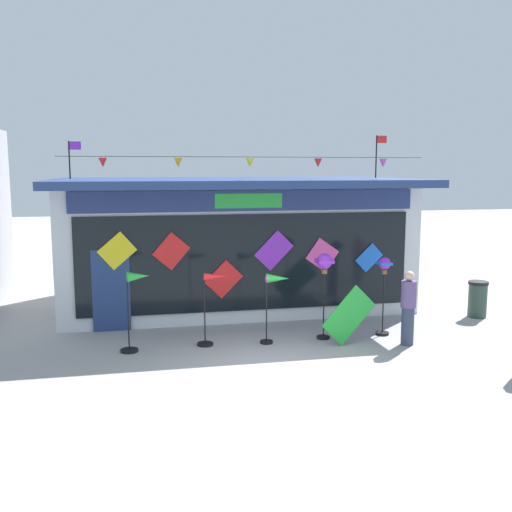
{
  "coord_description": "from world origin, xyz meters",
  "views": [
    {
      "loc": [
        -2.69,
        -10.8,
        3.93
      ],
      "look_at": [
        0.32,
        3.34,
        1.78
      ],
      "focal_mm": 41.51,
      "sensor_mm": 36.0,
      "label": 1
    }
  ],
  "objects_px": {
    "kite_shop_building": "(232,240)",
    "wind_spinner_far_left": "(135,298)",
    "wind_spinner_center_right": "(324,269)",
    "person_mid_plaza": "(408,307)",
    "wind_spinner_left": "(212,299)",
    "display_kite_on_ground": "(349,315)",
    "trash_bin": "(478,299)",
    "wind_spinner_center_left": "(275,290)",
    "wind_spinner_right": "(384,276)"
  },
  "relations": [
    {
      "from": "wind_spinner_center_right",
      "to": "display_kite_on_ground",
      "type": "xyz_separation_m",
      "value": [
        0.42,
        -0.53,
        -0.98
      ]
    },
    {
      "from": "wind_spinner_center_right",
      "to": "trash_bin",
      "type": "xyz_separation_m",
      "value": [
        4.65,
        1.08,
        -1.16
      ]
    },
    {
      "from": "wind_spinner_far_left",
      "to": "wind_spinner_left",
      "type": "xyz_separation_m",
      "value": [
        1.66,
        0.13,
        -0.14
      ]
    },
    {
      "from": "wind_spinner_center_left",
      "to": "display_kite_on_ground",
      "type": "relative_size",
      "value": 1.3
    },
    {
      "from": "wind_spinner_left",
      "to": "trash_bin",
      "type": "distance_m",
      "value": 7.34
    },
    {
      "from": "wind_spinner_left",
      "to": "display_kite_on_ground",
      "type": "distance_m",
      "value": 3.09
    },
    {
      "from": "display_kite_on_ground",
      "to": "wind_spinner_center_right",
      "type": "bearing_deg",
      "value": 128.07
    },
    {
      "from": "person_mid_plaza",
      "to": "display_kite_on_ground",
      "type": "height_order",
      "value": "person_mid_plaza"
    },
    {
      "from": "wind_spinner_far_left",
      "to": "trash_bin",
      "type": "bearing_deg",
      "value": 7.46
    },
    {
      "from": "wind_spinner_center_left",
      "to": "wind_spinner_center_right",
      "type": "relative_size",
      "value": 0.79
    },
    {
      "from": "kite_shop_building",
      "to": "wind_spinner_center_right",
      "type": "xyz_separation_m",
      "value": [
        1.43,
        -4.18,
        -0.2
      ]
    },
    {
      "from": "kite_shop_building",
      "to": "wind_spinner_far_left",
      "type": "relative_size",
      "value": 5.57
    },
    {
      "from": "wind_spinner_center_left",
      "to": "display_kite_on_ground",
      "type": "bearing_deg",
      "value": -15.56
    },
    {
      "from": "wind_spinner_far_left",
      "to": "wind_spinner_left",
      "type": "relative_size",
      "value": 1.07
    },
    {
      "from": "kite_shop_building",
      "to": "wind_spinner_left",
      "type": "bearing_deg",
      "value": -105.68
    },
    {
      "from": "kite_shop_building",
      "to": "wind_spinner_left",
      "type": "height_order",
      "value": "kite_shop_building"
    },
    {
      "from": "wind_spinner_center_right",
      "to": "trash_bin",
      "type": "height_order",
      "value": "wind_spinner_center_right"
    },
    {
      "from": "wind_spinner_far_left",
      "to": "trash_bin",
      "type": "relative_size",
      "value": 1.82
    },
    {
      "from": "wind_spinner_far_left",
      "to": "trash_bin",
      "type": "height_order",
      "value": "wind_spinner_far_left"
    },
    {
      "from": "person_mid_plaza",
      "to": "wind_spinner_far_left",
      "type": "bearing_deg",
      "value": -40.2
    },
    {
      "from": "wind_spinner_far_left",
      "to": "wind_spinner_left",
      "type": "bearing_deg",
      "value": 4.4
    },
    {
      "from": "wind_spinner_center_right",
      "to": "display_kite_on_ground",
      "type": "bearing_deg",
      "value": -51.93
    },
    {
      "from": "wind_spinner_right",
      "to": "wind_spinner_left",
      "type": "bearing_deg",
      "value": 179.81
    },
    {
      "from": "wind_spinner_left",
      "to": "person_mid_plaza",
      "type": "height_order",
      "value": "person_mid_plaza"
    },
    {
      "from": "trash_bin",
      "to": "wind_spinner_left",
      "type": "bearing_deg",
      "value": -171.85
    },
    {
      "from": "wind_spinner_left",
      "to": "wind_spinner_center_right",
      "type": "relative_size",
      "value": 0.82
    },
    {
      "from": "wind_spinner_left",
      "to": "wind_spinner_center_right",
      "type": "height_order",
      "value": "wind_spinner_center_right"
    },
    {
      "from": "wind_spinner_right",
      "to": "person_mid_plaza",
      "type": "distance_m",
      "value": 1.06
    },
    {
      "from": "wind_spinner_left",
      "to": "kite_shop_building",
      "type": "bearing_deg",
      "value": 74.32
    },
    {
      "from": "kite_shop_building",
      "to": "wind_spinner_far_left",
      "type": "distance_m",
      "value": 5.16
    },
    {
      "from": "wind_spinner_right",
      "to": "trash_bin",
      "type": "distance_m",
      "value": 3.46
    },
    {
      "from": "wind_spinner_center_left",
      "to": "trash_bin",
      "type": "distance_m",
      "value": 5.99
    },
    {
      "from": "wind_spinner_center_left",
      "to": "kite_shop_building",
      "type": "bearing_deg",
      "value": 93.36
    },
    {
      "from": "wind_spinner_center_right",
      "to": "person_mid_plaza",
      "type": "relative_size",
      "value": 1.19
    },
    {
      "from": "wind_spinner_left",
      "to": "wind_spinner_right",
      "type": "xyz_separation_m",
      "value": [
        4.08,
        -0.01,
        0.37
      ]
    },
    {
      "from": "wind_spinner_right",
      "to": "wind_spinner_far_left",
      "type": "bearing_deg",
      "value": -178.86
    },
    {
      "from": "wind_spinner_left",
      "to": "display_kite_on_ground",
      "type": "height_order",
      "value": "wind_spinner_left"
    },
    {
      "from": "wind_spinner_center_left",
      "to": "display_kite_on_ground",
      "type": "distance_m",
      "value": 1.75
    },
    {
      "from": "wind_spinner_center_left",
      "to": "wind_spinner_center_right",
      "type": "distance_m",
      "value": 1.26
    },
    {
      "from": "wind_spinner_far_left",
      "to": "trash_bin",
      "type": "xyz_separation_m",
      "value": [
        8.91,
        1.17,
        -0.7
      ]
    },
    {
      "from": "wind_spinner_center_right",
      "to": "wind_spinner_left",
      "type": "bearing_deg",
      "value": 179.11
    },
    {
      "from": "wind_spinner_right",
      "to": "display_kite_on_ground",
      "type": "xyz_separation_m",
      "value": [
        -1.07,
        -0.56,
        -0.75
      ]
    },
    {
      "from": "wind_spinner_left",
      "to": "person_mid_plaza",
      "type": "relative_size",
      "value": 0.98
    },
    {
      "from": "wind_spinner_left",
      "to": "wind_spinner_right",
      "type": "distance_m",
      "value": 4.1
    },
    {
      "from": "person_mid_plaza",
      "to": "wind_spinner_left",
      "type": "bearing_deg",
      "value": -44.63
    },
    {
      "from": "wind_spinner_center_right",
      "to": "person_mid_plaza",
      "type": "xyz_separation_m",
      "value": [
        1.69,
        -0.85,
        -0.79
      ]
    },
    {
      "from": "wind_spinner_far_left",
      "to": "person_mid_plaza",
      "type": "distance_m",
      "value": 6.01
    },
    {
      "from": "kite_shop_building",
      "to": "wind_spinner_right",
      "type": "height_order",
      "value": "kite_shop_building"
    },
    {
      "from": "kite_shop_building",
      "to": "person_mid_plaza",
      "type": "relative_size",
      "value": 5.84
    },
    {
      "from": "wind_spinner_left",
      "to": "wind_spinner_far_left",
      "type": "bearing_deg",
      "value": -175.6
    }
  ]
}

